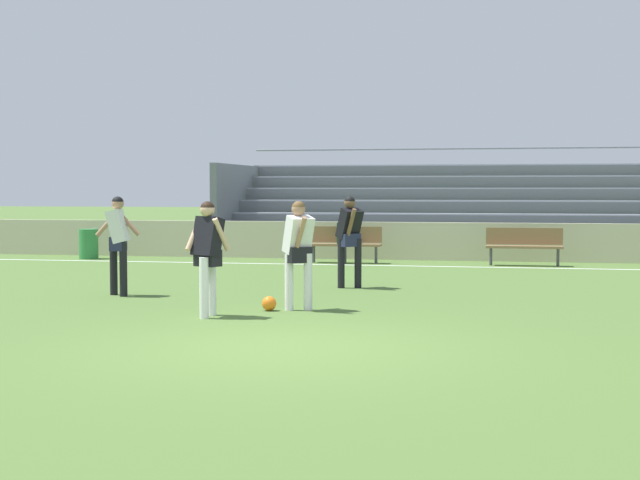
{
  "coord_description": "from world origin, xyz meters",
  "views": [
    {
      "loc": [
        2.5,
        -10.18,
        1.82
      ],
      "look_at": [
        -0.49,
        4.98,
        0.96
      ],
      "focal_mm": 51.41,
      "sensor_mm": 36.0,
      "label": 1
    }
  ],
  "objects_px": {
    "player_dark_pressing_high": "(208,248)",
    "spectator_seated": "(344,235)",
    "bench_centre_sideline": "(345,241)",
    "trash_bin": "(89,244)",
    "player_white_wide_right": "(298,246)",
    "bench_near_bin": "(524,243)",
    "player_dark_on_ball": "(350,233)",
    "bleacher_stand": "(542,206)",
    "soccer_ball": "(269,303)",
    "player_white_trailing_run": "(118,236)"
  },
  "relations": [
    {
      "from": "trash_bin",
      "to": "player_dark_pressing_high",
      "type": "distance_m",
      "value": 11.83
    },
    {
      "from": "player_dark_pressing_high",
      "to": "player_white_trailing_run",
      "type": "height_order",
      "value": "player_white_trailing_run"
    },
    {
      "from": "trash_bin",
      "to": "player_dark_on_ball",
      "type": "xyz_separation_m",
      "value": [
        7.86,
        -5.7,
        0.62
      ]
    },
    {
      "from": "bench_near_bin",
      "to": "soccer_ball",
      "type": "distance_m",
      "value": 9.91
    },
    {
      "from": "spectator_seated",
      "to": "player_white_wide_right",
      "type": "relative_size",
      "value": 0.74
    },
    {
      "from": "bench_centre_sideline",
      "to": "spectator_seated",
      "type": "xyz_separation_m",
      "value": [
        0.0,
        -0.12,
        0.16
      ]
    },
    {
      "from": "player_dark_pressing_high",
      "to": "player_white_trailing_run",
      "type": "bearing_deg",
      "value": 136.57
    },
    {
      "from": "player_white_wide_right",
      "to": "player_white_trailing_run",
      "type": "distance_m",
      "value": 3.65
    },
    {
      "from": "bleacher_stand",
      "to": "player_dark_on_ball",
      "type": "distance_m",
      "value": 11.01
    },
    {
      "from": "bench_near_bin",
      "to": "soccer_ball",
      "type": "xyz_separation_m",
      "value": [
        -3.96,
        -9.08,
        -0.44
      ]
    },
    {
      "from": "spectator_seated",
      "to": "player_white_wide_right",
      "type": "height_order",
      "value": "player_white_wide_right"
    },
    {
      "from": "soccer_ball",
      "to": "trash_bin",
      "type": "bearing_deg",
      "value": 128.4
    },
    {
      "from": "bench_near_bin",
      "to": "spectator_seated",
      "type": "bearing_deg",
      "value": -178.46
    },
    {
      "from": "trash_bin",
      "to": "player_white_wide_right",
      "type": "bearing_deg",
      "value": -49.54
    },
    {
      "from": "bench_centre_sideline",
      "to": "soccer_ball",
      "type": "relative_size",
      "value": 8.18
    },
    {
      "from": "player_white_wide_right",
      "to": "player_dark_pressing_high",
      "type": "distance_m",
      "value": 1.46
    },
    {
      "from": "bleacher_stand",
      "to": "player_dark_pressing_high",
      "type": "distance_m",
      "value": 15.39
    },
    {
      "from": "bench_near_bin",
      "to": "player_dark_on_ball",
      "type": "xyz_separation_m",
      "value": [
        -3.29,
        -5.7,
        0.46
      ]
    },
    {
      "from": "player_dark_pressing_high",
      "to": "player_dark_on_ball",
      "type": "xyz_separation_m",
      "value": [
        1.37,
        4.17,
        0.03
      ]
    },
    {
      "from": "player_white_trailing_run",
      "to": "bench_near_bin",
      "type": "bearing_deg",
      "value": 47.75
    },
    {
      "from": "bench_centre_sideline",
      "to": "spectator_seated",
      "type": "height_order",
      "value": "spectator_seated"
    },
    {
      "from": "bench_centre_sideline",
      "to": "trash_bin",
      "type": "relative_size",
      "value": 2.31
    },
    {
      "from": "player_white_trailing_run",
      "to": "spectator_seated",
      "type": "bearing_deg",
      "value": 70.74
    },
    {
      "from": "player_dark_pressing_high",
      "to": "spectator_seated",
      "type": "bearing_deg",
      "value": 88.09
    },
    {
      "from": "bench_centre_sideline",
      "to": "spectator_seated",
      "type": "relative_size",
      "value": 1.49
    },
    {
      "from": "player_dark_pressing_high",
      "to": "soccer_ball",
      "type": "bearing_deg",
      "value": 48.73
    },
    {
      "from": "bench_centre_sideline",
      "to": "bench_near_bin",
      "type": "distance_m",
      "value": 4.33
    },
    {
      "from": "soccer_ball",
      "to": "bleacher_stand",
      "type": "bearing_deg",
      "value": 71.56
    },
    {
      "from": "bleacher_stand",
      "to": "soccer_ball",
      "type": "distance_m",
      "value": 14.46
    },
    {
      "from": "player_white_wide_right",
      "to": "spectator_seated",
      "type": "bearing_deg",
      "value": 95.12
    },
    {
      "from": "player_dark_pressing_high",
      "to": "player_dark_on_ball",
      "type": "height_order",
      "value": "player_dark_on_ball"
    },
    {
      "from": "bleacher_stand",
      "to": "player_white_wide_right",
      "type": "distance_m",
      "value": 14.14
    },
    {
      "from": "bench_near_bin",
      "to": "player_white_wide_right",
      "type": "distance_m",
      "value": 9.61
    },
    {
      "from": "bench_near_bin",
      "to": "player_dark_on_ball",
      "type": "height_order",
      "value": "player_dark_on_ball"
    },
    {
      "from": "trash_bin",
      "to": "player_white_wide_right",
      "type": "height_order",
      "value": "player_white_wide_right"
    },
    {
      "from": "soccer_ball",
      "to": "player_white_trailing_run",
      "type": "bearing_deg",
      "value": 155.09
    },
    {
      "from": "spectator_seated",
      "to": "player_white_wide_right",
      "type": "bearing_deg",
      "value": -84.88
    },
    {
      "from": "player_dark_pressing_high",
      "to": "soccer_ball",
      "type": "height_order",
      "value": "player_dark_pressing_high"
    },
    {
      "from": "bench_centre_sideline",
      "to": "spectator_seated",
      "type": "distance_m",
      "value": 0.19
    },
    {
      "from": "bench_centre_sideline",
      "to": "trash_bin",
      "type": "xyz_separation_m",
      "value": [
        -6.82,
        0.0,
        -0.16
      ]
    },
    {
      "from": "bleacher_stand",
      "to": "player_white_wide_right",
      "type": "bearing_deg",
      "value": -107.03
    },
    {
      "from": "spectator_seated",
      "to": "player_dark_pressing_high",
      "type": "height_order",
      "value": "player_dark_pressing_high"
    },
    {
      "from": "bleacher_stand",
      "to": "bench_near_bin",
      "type": "height_order",
      "value": "bleacher_stand"
    },
    {
      "from": "bleacher_stand",
      "to": "trash_bin",
      "type": "height_order",
      "value": "bleacher_stand"
    },
    {
      "from": "bench_centre_sideline",
      "to": "trash_bin",
      "type": "height_order",
      "value": "bench_centre_sideline"
    },
    {
      "from": "bench_near_bin",
      "to": "trash_bin",
      "type": "xyz_separation_m",
      "value": [
        -11.15,
        0.0,
        -0.16
      ]
    },
    {
      "from": "bench_near_bin",
      "to": "player_dark_pressing_high",
      "type": "height_order",
      "value": "player_dark_pressing_high"
    },
    {
      "from": "trash_bin",
      "to": "bench_near_bin",
      "type": "bearing_deg",
      "value": -0.0
    },
    {
      "from": "bleacher_stand",
      "to": "bench_near_bin",
      "type": "relative_size",
      "value": 10.13
    },
    {
      "from": "bench_near_bin",
      "to": "player_dark_on_ball",
      "type": "distance_m",
      "value": 6.6
    }
  ]
}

